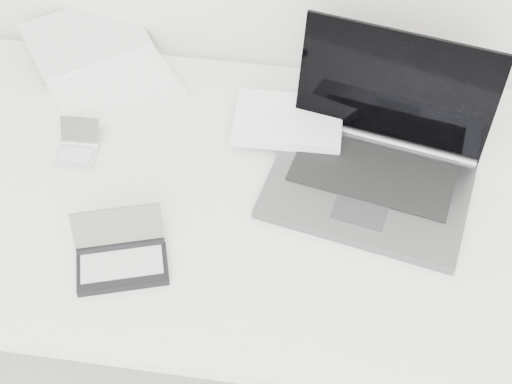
# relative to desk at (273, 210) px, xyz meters

# --- Properties ---
(desk) EXTENTS (1.60, 0.80, 0.73)m
(desk) POSITION_rel_desk_xyz_m (0.00, 0.00, 0.00)
(desk) COLOR white
(desk) RESTS_ON ground
(laptop_large) EXTENTS (0.54, 0.41, 0.27)m
(laptop_large) POSITION_rel_desk_xyz_m (0.16, 0.11, 0.09)
(laptop_large) COLOR #595B5E
(laptop_large) RESTS_ON desk
(netbook_open_white) EXTENTS (0.44, 0.45, 0.08)m
(netbook_open_white) POSITION_rel_desk_xyz_m (-0.43, 0.29, 0.07)
(netbook_open_white) COLOR white
(netbook_open_white) RESTS_ON desk
(pda_silver) EXTENTS (0.09, 0.10, 0.06)m
(pda_silver) POSITION_rel_desk_xyz_m (-0.43, 0.06, 0.06)
(pda_silver) COLOR silver
(pda_silver) RESTS_ON desk
(palmtop_charcoal) EXTENTS (0.20, 0.18, 0.09)m
(palmtop_charcoal) POSITION_rel_desk_xyz_m (-0.27, -0.20, 0.07)
(palmtop_charcoal) COLOR black
(palmtop_charcoal) RESTS_ON desk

